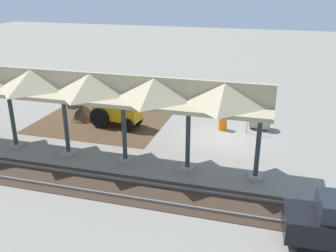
{
  "coord_description": "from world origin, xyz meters",
  "views": [
    {
      "loc": [
        -2.76,
        21.88,
        9.28
      ],
      "look_at": [
        2.7,
        2.8,
        1.6
      ],
      "focal_mm": 40.0,
      "sensor_mm": 36.0,
      "label": 1
    }
  ],
  "objects_px": {
    "backhoe": "(115,108)",
    "traffic_barrel": "(223,123)",
    "stop_sign": "(248,109)",
    "concrete_pipe": "(260,121)"
  },
  "relations": [
    {
      "from": "stop_sign",
      "to": "traffic_barrel",
      "type": "relative_size",
      "value": 2.55
    },
    {
      "from": "stop_sign",
      "to": "traffic_barrel",
      "type": "xyz_separation_m",
      "value": [
        1.6,
        -0.19,
        -1.2
      ]
    },
    {
      "from": "backhoe",
      "to": "stop_sign",
      "type": "bearing_deg",
      "value": -172.93
    },
    {
      "from": "backhoe",
      "to": "concrete_pipe",
      "type": "height_order",
      "value": "backhoe"
    },
    {
      "from": "concrete_pipe",
      "to": "backhoe",
      "type": "bearing_deg",
      "value": 12.47
    },
    {
      "from": "backhoe",
      "to": "traffic_barrel",
      "type": "xyz_separation_m",
      "value": [
        -7.16,
        -1.28,
        -0.81
      ]
    },
    {
      "from": "backhoe",
      "to": "traffic_barrel",
      "type": "bearing_deg",
      "value": -169.87
    },
    {
      "from": "backhoe",
      "to": "traffic_barrel",
      "type": "distance_m",
      "value": 7.31
    },
    {
      "from": "backhoe",
      "to": "traffic_barrel",
      "type": "height_order",
      "value": "backhoe"
    },
    {
      "from": "traffic_barrel",
      "to": "backhoe",
      "type": "bearing_deg",
      "value": 10.13
    }
  ]
}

